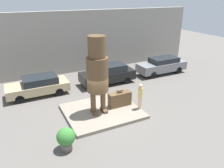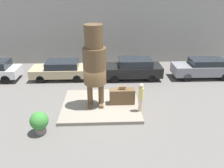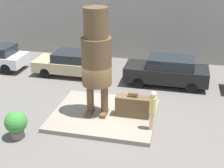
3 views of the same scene
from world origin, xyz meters
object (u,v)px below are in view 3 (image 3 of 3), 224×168
giant_suitcase (133,106)px  parked_car_black (167,71)px  planter_pot (16,123)px  parked_car_tan (73,63)px  statue_figure (96,55)px  tourist (153,109)px

giant_suitcase → parked_car_black: 4.49m
parked_car_black → planter_pot: bearing=51.1°
parked_car_black → planter_pot: parked_car_black is taller
parked_car_tan → parked_car_black: parked_car_black is taller
statue_figure → planter_pot: (-2.72, -2.40, -2.33)m
parked_car_tan → tourist: bearing=134.7°
statue_figure → parked_car_black: (2.80, 4.45, -2.14)m
statue_figure → tourist: bearing=-17.5°
tourist → parked_car_tan: bearing=134.7°
giant_suitcase → parked_car_black: size_ratio=0.33×
giant_suitcase → planter_pot: giant_suitcase is taller
giant_suitcase → parked_car_tan: (-4.46, 4.54, 0.10)m
statue_figure → giant_suitcase: 2.82m
statue_figure → tourist: statue_figure is taller
giant_suitcase → planter_pot: bearing=-149.6°
tourist → parked_car_black: bearing=87.4°
tourist → parked_car_tan: 7.72m
giant_suitcase → planter_pot: size_ratio=1.28×
giant_suitcase → planter_pot: (-4.32, -2.53, -0.01)m
statue_figure → giant_suitcase: size_ratio=3.15×
tourist → planter_pot: size_ratio=1.46×
statue_figure → giant_suitcase: statue_figure is taller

